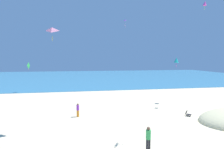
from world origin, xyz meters
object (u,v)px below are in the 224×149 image
(kite_magenta, at_px, (205,3))
(kite_purple, at_px, (125,20))
(beach_chair_far_left, at_px, (188,114))
(person_2, at_px, (148,137))
(kite_pink, at_px, (52,29))
(kite_green, at_px, (29,66))
(kite_teal, at_px, (176,60))
(person_0, at_px, (78,109))

(kite_magenta, bearing_deg, kite_purple, 131.35)
(beach_chair_far_left, relative_size, person_2, 0.46)
(kite_pink, bearing_deg, kite_purple, 57.46)
(kite_green, bearing_deg, kite_teal, -29.03)
(beach_chair_far_left, xyz_separation_m, kite_magenta, (4.54, 4.14, 13.26))
(beach_chair_far_left, relative_size, kite_green, 0.54)
(beach_chair_far_left, height_order, person_0, person_0)
(person_0, xyz_separation_m, kite_pink, (-1.99, -4.00, 7.90))
(beach_chair_far_left, relative_size, kite_pink, 0.63)
(kite_pink, bearing_deg, person_2, -34.74)
(kite_magenta, bearing_deg, beach_chair_far_left, -137.66)
(person_2, bearing_deg, kite_purple, -24.19)
(beach_chair_far_left, bearing_deg, kite_teal, 118.86)
(person_2, bearing_deg, kite_magenta, -61.69)
(kite_teal, bearing_deg, kite_purple, 127.07)
(person_0, height_order, kite_teal, kite_teal)
(person_0, relative_size, kite_green, 1.01)
(kite_green, xyz_separation_m, kite_magenta, (25.51, -14.66, 8.52))
(kite_teal, relative_size, kite_pink, 1.15)
(kite_purple, relative_size, kite_magenta, 1.37)
(kite_teal, bearing_deg, person_0, -162.54)
(kite_teal, relative_size, kite_purple, 0.95)
(person_0, bearing_deg, kite_pink, -170.33)
(person_2, xyz_separation_m, kite_purple, (3.38, 20.52, 11.91))
(person_0, relative_size, kite_magenta, 1.35)
(kite_pink, relative_size, kite_magenta, 1.14)
(beach_chair_far_left, relative_size, person_0, 0.53)
(beach_chair_far_left, distance_m, person_0, 12.10)
(person_0, relative_size, kite_purple, 0.98)
(kite_teal, bearing_deg, kite_magenta, -36.59)
(kite_green, xyz_separation_m, kite_pink, (7.02, -21.00, 3.75))
(kite_green, bearing_deg, beach_chair_far_left, -41.88)
(kite_purple, xyz_separation_m, kite_pink, (-10.11, -15.85, -4.15))
(kite_pink, xyz_separation_m, kite_magenta, (18.48, 6.34, 4.77))
(person_2, xyz_separation_m, kite_green, (-13.76, 25.67, 4.01))
(kite_green, relative_size, kite_pink, 1.17)
(person_0, relative_size, kite_teal, 1.03)
(beach_chair_far_left, distance_m, person_2, 9.99)
(beach_chair_far_left, height_order, kite_green, kite_green)
(person_2, distance_m, kite_magenta, 20.40)
(person_2, bearing_deg, kite_green, 13.34)
(beach_chair_far_left, bearing_deg, person_2, -90.78)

